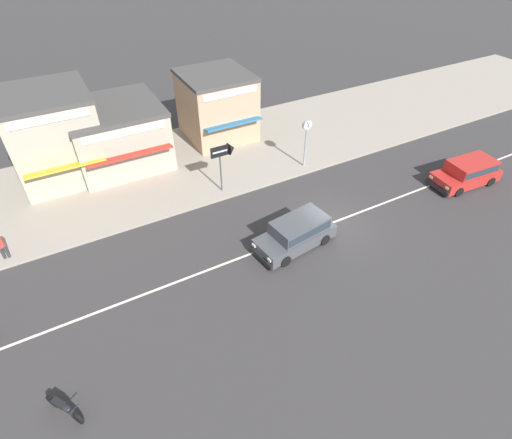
% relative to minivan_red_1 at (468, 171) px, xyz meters
% --- Properties ---
extents(ground_plane, '(160.00, 160.00, 0.00)m').
position_rel_minivan_red_1_xyz_m(ground_plane, '(-9.94, 0.79, -0.84)').
color(ground_plane, '#383535').
extents(lane_centre_stripe, '(50.40, 0.14, 0.01)m').
position_rel_minivan_red_1_xyz_m(lane_centre_stripe, '(-9.94, 0.79, -0.84)').
color(lane_centre_stripe, silver).
rests_on(lane_centre_stripe, ground).
extents(kerb_strip, '(68.00, 10.00, 0.15)m').
position_rel_minivan_red_1_xyz_m(kerb_strip, '(-9.94, 10.61, -0.77)').
color(kerb_strip, '#9E9384').
rests_on(kerb_strip, ground).
extents(minivan_red_1, '(4.52, 2.22, 1.56)m').
position_rel_minivan_red_1_xyz_m(minivan_red_1, '(0.00, 0.00, 0.00)').
color(minivan_red_1, red).
rests_on(minivan_red_1, ground).
extents(minivan_dark_grey_2, '(4.57, 2.34, 1.56)m').
position_rel_minivan_red_1_xyz_m(minivan_dark_grey_2, '(-12.49, 0.31, -0.00)').
color(minivan_dark_grey_2, '#47494F').
rests_on(minivan_dark_grey_2, ground).
extents(motorcycle_1, '(1.10, 1.55, 0.80)m').
position_rel_minivan_red_1_xyz_m(motorcycle_1, '(-24.46, -3.23, -0.42)').
color(motorcycle_1, black).
rests_on(motorcycle_1, ground).
extents(street_clock, '(0.66, 0.22, 3.29)m').
position_rel_minivan_red_1_xyz_m(street_clock, '(-7.94, 6.39, 1.77)').
color(street_clock, '#9E9EA3').
rests_on(street_clock, kerb_strip).
extents(arrow_signboard, '(1.49, 0.72, 3.08)m').
position_rel_minivan_red_1_xyz_m(arrow_signboard, '(-13.39, 6.38, 1.89)').
color(arrow_signboard, '#4C4C51').
rests_on(arrow_signboard, kerb_strip).
extents(pedestrian_near_clock, '(0.34, 0.34, 1.53)m').
position_rel_minivan_red_1_xyz_m(pedestrian_near_clock, '(-25.86, 6.27, 0.19)').
color(pedestrian_near_clock, '#333338').
rests_on(pedestrian_near_clock, kerb_strip).
extents(shopfront_corner_warung, '(4.63, 5.59, 4.61)m').
position_rel_minivan_red_1_xyz_m(shopfront_corner_warung, '(-11.14, 13.08, 1.62)').
color(shopfront_corner_warung, tan).
rests_on(shopfront_corner_warung, kerb_strip).
extents(shopfront_mid_block, '(5.77, 6.45, 3.93)m').
position_rel_minivan_red_1_xyz_m(shopfront_mid_block, '(-18.34, 12.74, 1.28)').
color(shopfront_mid_block, '#B2A893').
rests_on(shopfront_mid_block, kerb_strip).
extents(shopfront_far_kios, '(5.00, 6.12, 5.40)m').
position_rel_minivan_red_1_xyz_m(shopfront_far_kios, '(-21.94, 13.02, 2.01)').
color(shopfront_far_kios, '#B2A893').
rests_on(shopfront_far_kios, kerb_strip).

